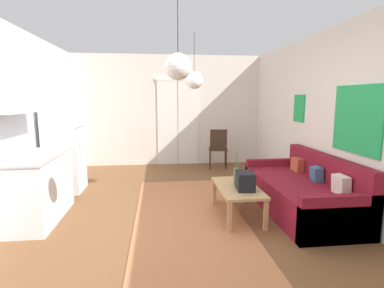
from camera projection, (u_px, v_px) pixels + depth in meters
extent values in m
cube|color=brown|center=(181.00, 234.00, 3.65)|extent=(5.05, 8.07, 0.10)
cube|color=silver|center=(168.00, 111.00, 7.15)|extent=(4.65, 0.10, 2.62)
cube|color=white|center=(168.00, 123.00, 7.14)|extent=(0.48, 0.02, 2.02)
cube|color=white|center=(188.00, 123.00, 7.19)|extent=(0.48, 0.02, 2.02)
cube|color=white|center=(178.00, 79.00, 7.00)|extent=(1.06, 0.03, 0.06)
cube|color=silver|center=(362.00, 123.00, 3.70)|extent=(0.10, 7.67, 2.62)
cube|color=green|center=(357.00, 119.00, 3.69)|extent=(0.02, 0.91, 0.86)
cube|color=green|center=(299.00, 108.00, 5.19)|extent=(0.02, 0.36, 0.47)
cube|color=black|center=(15.00, 88.00, 4.08)|extent=(0.02, 0.32, 0.40)
cube|color=#B26B42|center=(190.00, 221.00, 3.92)|extent=(1.45, 3.74, 0.01)
cube|color=maroon|center=(298.00, 196.00, 4.24)|extent=(0.95, 2.05, 0.44)
cube|color=maroon|center=(325.00, 183.00, 4.26)|extent=(0.15, 2.05, 0.81)
cube|color=maroon|center=(339.00, 220.00, 3.28)|extent=(0.95, 0.11, 0.56)
cube|color=maroon|center=(272.00, 175.00, 5.18)|extent=(0.95, 0.11, 0.56)
cube|color=beige|center=(341.00, 185.00, 3.63)|extent=(0.14, 0.24, 0.24)
cube|color=#3D5B7F|center=(316.00, 174.00, 4.22)|extent=(0.16, 0.21, 0.21)
cube|color=#B74C33|center=(297.00, 165.00, 4.78)|extent=(0.14, 0.22, 0.22)
cube|color=tan|center=(238.00, 188.00, 4.03)|extent=(0.53, 1.04, 0.04)
cube|color=tan|center=(230.00, 217.00, 3.57)|extent=(0.05, 0.05, 0.39)
cube|color=tan|center=(266.00, 215.00, 3.62)|extent=(0.05, 0.05, 0.39)
cube|color=tan|center=(214.00, 192.00, 4.51)|extent=(0.05, 0.05, 0.39)
cube|color=tan|center=(243.00, 191.00, 4.56)|extent=(0.05, 0.05, 0.39)
cylinder|color=#47704C|center=(236.00, 176.00, 4.13)|extent=(0.09, 0.09, 0.23)
cylinder|color=#477F42|center=(237.00, 160.00, 4.09)|extent=(0.01, 0.01, 0.22)
cube|color=black|center=(245.00, 181.00, 3.87)|extent=(0.25, 0.33, 0.23)
torus|color=#512319|center=(245.00, 171.00, 3.85)|extent=(0.20, 0.01, 0.20)
cube|color=white|center=(64.00, 146.00, 5.09)|extent=(0.57, 0.61, 1.58)
cube|color=#4C4C51|center=(81.00, 127.00, 5.08)|extent=(0.01, 0.59, 0.01)
cylinder|color=#B7BABF|center=(78.00, 116.00, 4.88)|extent=(0.02, 0.02, 0.22)
cylinder|color=#B7BABF|center=(80.00, 145.00, 4.96)|extent=(0.02, 0.02, 0.35)
cube|color=silver|center=(36.00, 189.00, 3.91)|extent=(0.60, 1.23, 0.85)
cube|color=#B7BABF|center=(33.00, 156.00, 3.84)|extent=(0.63, 1.26, 0.03)
cube|color=#999BA0|center=(35.00, 159.00, 3.89)|extent=(0.36, 0.40, 0.10)
cylinder|color=#B7BABF|center=(14.00, 147.00, 3.83)|extent=(0.02, 0.02, 0.20)
cube|color=silver|center=(16.00, 88.00, 3.69)|extent=(0.32, 1.10, 0.60)
cylinder|color=#382619|center=(225.00, 157.00, 7.04)|extent=(0.03, 0.03, 0.44)
cylinder|color=#382619|center=(210.00, 157.00, 7.06)|extent=(0.03, 0.03, 0.44)
cylinder|color=#382619|center=(226.00, 160.00, 6.71)|extent=(0.03, 0.03, 0.44)
cylinder|color=#382619|center=(210.00, 160.00, 6.72)|extent=(0.03, 0.03, 0.44)
cube|color=#382619|center=(218.00, 149.00, 6.85)|extent=(0.48, 0.46, 0.04)
cube|color=#382619|center=(219.00, 140.00, 6.63)|extent=(0.38, 0.09, 0.46)
cylinder|color=black|center=(178.00, 20.00, 2.74)|extent=(0.01, 0.01, 0.59)
sphere|color=white|center=(178.00, 67.00, 2.81)|extent=(0.25, 0.25, 0.25)
cylinder|color=black|center=(194.00, 52.00, 4.61)|extent=(0.01, 0.01, 0.59)
sphere|color=white|center=(194.00, 80.00, 4.67)|extent=(0.28, 0.28, 0.28)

